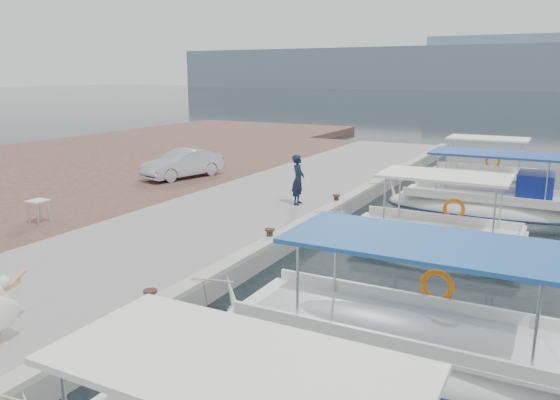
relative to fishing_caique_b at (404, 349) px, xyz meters
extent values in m
plane|color=black|center=(-4.49, 2.20, -0.12)|extent=(400.00, 400.00, 0.00)
cube|color=gray|center=(-7.49, 7.20, 0.13)|extent=(6.00, 40.00, 0.50)
cube|color=#ACA798|center=(-4.71, 7.20, 0.44)|extent=(0.44, 40.00, 0.12)
cube|color=#4F302A|center=(-12.49, 7.20, 0.13)|extent=(4.00, 40.00, 0.50)
cube|color=slate|center=(-64.49, 192.20, 6.88)|extent=(140.00, 40.00, 14.00)
cube|color=white|center=(-0.49, -4.96, 2.07)|extent=(3.88, 1.88, 0.08)
ellipsoid|color=silver|center=(-0.01, 0.00, -0.07)|extent=(7.76, 2.39, 1.30)
ellipsoid|color=navy|center=(-0.01, 0.00, -0.09)|extent=(7.80, 2.44, 0.22)
cube|color=silver|center=(-0.01, 0.00, 0.43)|extent=(6.36, 2.06, 0.08)
cube|color=#2055A3|center=(0.19, 0.00, 2.07)|extent=(4.66, 2.20, 0.08)
cylinder|color=silver|center=(-1.75, -0.90, 1.23)|extent=(0.05, 0.05, 1.60)
torus|color=orange|center=(0.29, 1.13, 0.88)|extent=(0.68, 0.12, 0.68)
ellipsoid|color=silver|center=(-0.88, 6.71, -0.07)|extent=(6.00, 2.17, 1.30)
ellipsoid|color=navy|center=(-0.88, 6.71, -0.09)|extent=(6.03, 2.21, 0.22)
cube|color=silver|center=(-0.88, 6.71, 0.43)|extent=(4.92, 1.87, 0.08)
cube|color=white|center=(-0.73, 6.71, 2.07)|extent=(3.60, 2.00, 0.08)
cylinder|color=silver|center=(-2.23, 5.90, 1.23)|extent=(0.05, 0.05, 1.60)
torus|color=orange|center=(-0.58, 7.74, 0.88)|extent=(0.68, 0.12, 0.68)
ellipsoid|color=silver|center=(-0.20, 12.11, -0.07)|extent=(7.38, 2.34, 1.30)
ellipsoid|color=navy|center=(-0.20, 12.11, -0.09)|extent=(7.41, 2.38, 0.22)
cube|color=silver|center=(-0.20, 12.11, 0.43)|extent=(6.05, 2.01, 0.08)
cube|color=#1F449B|center=(-0.01, 12.11, 2.07)|extent=(4.43, 2.15, 0.08)
cylinder|color=silver|center=(-1.86, 11.24, 1.23)|extent=(0.05, 0.05, 1.60)
torus|color=orange|center=(0.10, 13.22, 0.88)|extent=(0.68, 0.12, 0.68)
cube|color=navy|center=(1.46, 12.11, 0.98)|extent=(1.20, 1.64, 1.00)
ellipsoid|color=silver|center=(-1.00, 17.17, -0.07)|extent=(5.77, 2.20, 1.30)
ellipsoid|color=navy|center=(-1.00, 17.17, -0.09)|extent=(5.79, 2.24, 0.22)
cube|color=silver|center=(-1.00, 17.17, 0.43)|extent=(4.73, 1.89, 0.08)
cube|color=white|center=(-0.86, 17.17, 2.07)|extent=(3.46, 2.02, 0.08)
cylinder|color=silver|center=(-2.30, 16.35, 1.23)|extent=(0.05, 0.05, 1.60)
torus|color=orange|center=(-0.70, 18.21, 0.88)|extent=(0.68, 0.12, 0.68)
cylinder|color=black|center=(-4.84, -1.30, 0.53)|extent=(0.18, 0.18, 0.30)
cylinder|color=black|center=(-4.84, -1.30, 0.68)|extent=(0.28, 0.28, 0.05)
cylinder|color=black|center=(-4.84, 3.70, 0.53)|extent=(0.18, 0.18, 0.30)
cylinder|color=black|center=(-4.84, 3.70, 0.68)|extent=(0.28, 0.28, 0.05)
cylinder|color=black|center=(-4.84, 8.70, 0.53)|extent=(0.18, 0.18, 0.30)
cylinder|color=black|center=(-4.84, 8.70, 0.68)|extent=(0.28, 0.28, 0.05)
cylinder|color=black|center=(-4.84, 13.70, 0.53)|extent=(0.18, 0.18, 0.30)
cylinder|color=black|center=(-4.84, 13.70, 0.68)|extent=(0.28, 0.28, 0.05)
cylinder|color=tan|center=(-6.03, -3.77, 0.54)|extent=(0.05, 0.05, 0.34)
cylinder|color=white|center=(-6.21, -3.53, 1.18)|extent=(0.22, 0.32, 0.33)
sphere|color=white|center=(-6.24, -3.44, 1.38)|extent=(0.21, 0.21, 0.21)
cone|color=#EAA566|center=(-6.35, -3.14, 1.28)|extent=(0.30, 0.61, 0.24)
imported|color=black|center=(-6.01, 7.97, 1.27)|extent=(0.53, 0.71, 1.78)
imported|color=#B2BBCB|center=(-12.84, 10.22, 1.00)|extent=(2.29, 4.01, 1.25)
cylinder|color=silver|center=(-12.28, 1.75, 0.73)|extent=(0.06, 0.06, 0.70)
cylinder|color=silver|center=(-11.88, 1.75, 0.73)|extent=(0.06, 0.06, 0.70)
cylinder|color=silver|center=(-12.28, 2.15, 0.73)|extent=(0.06, 0.06, 0.70)
cylinder|color=silver|center=(-11.88, 2.15, 0.73)|extent=(0.06, 0.06, 0.70)
cube|color=white|center=(-12.08, 1.95, 1.09)|extent=(0.55, 0.55, 0.03)
camera|label=1|loc=(2.20, -9.15, 4.91)|focal=35.00mm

